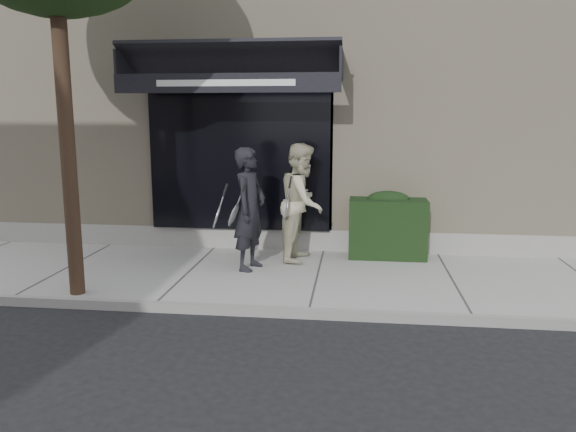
# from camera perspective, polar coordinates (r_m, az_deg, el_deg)

# --- Properties ---
(ground) EXTENTS (80.00, 80.00, 0.00)m
(ground) POSITION_cam_1_polar(r_m,az_deg,el_deg) (8.66, 3.02, -6.72)
(ground) COLOR black
(ground) RESTS_ON ground
(sidewalk) EXTENTS (20.00, 3.00, 0.12)m
(sidewalk) POSITION_cam_1_polar(r_m,az_deg,el_deg) (8.64, 3.03, -6.34)
(sidewalk) COLOR gray
(sidewalk) RESTS_ON ground
(curb) EXTENTS (20.00, 0.10, 0.14)m
(curb) POSITION_cam_1_polar(r_m,az_deg,el_deg) (7.17, 2.15, -9.81)
(curb) COLOR gray
(curb) RESTS_ON ground
(building_facade) EXTENTS (14.30, 8.04, 5.64)m
(building_facade) POSITION_cam_1_polar(r_m,az_deg,el_deg) (13.23, 4.63, 11.20)
(building_facade) COLOR beige
(building_facade) RESTS_ON ground
(hedge) EXTENTS (1.30, 0.70, 1.14)m
(hedge) POSITION_cam_1_polar(r_m,az_deg,el_deg) (9.71, 10.07, -0.97)
(hedge) COLOR black
(hedge) RESTS_ON sidewalk
(pedestrian_front) EXTENTS (0.85, 0.87, 1.92)m
(pedestrian_front) POSITION_cam_1_polar(r_m,az_deg,el_deg) (8.75, -3.92, 0.71)
(pedestrian_front) COLOR black
(pedestrian_front) RESTS_ON sidewalk
(pedestrian_back) EXTENTS (0.86, 1.04, 1.95)m
(pedestrian_back) POSITION_cam_1_polar(r_m,az_deg,el_deg) (9.29, 1.46, 1.41)
(pedestrian_back) COLOR beige
(pedestrian_back) RESTS_ON sidewalk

